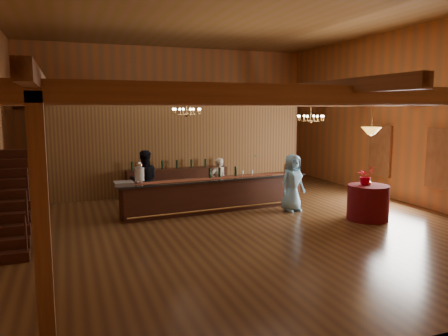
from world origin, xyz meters
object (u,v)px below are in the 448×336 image
object	(u,v)px
beverage_dispenser	(139,173)
bartender	(218,181)
raffle_drum	(289,168)
guest	(292,183)
tasting_bar	(216,194)
staff_second	(144,180)
backbar_shelf	(177,182)
floor_plant	(254,171)
chandelier_right	(311,118)
round_table	(368,203)
chandelier_left	(187,111)
pendant_lamp	(371,131)

from	to	relation	value
beverage_dispenser	bartender	world-z (taller)	beverage_dispenser
raffle_drum	guest	size ratio (longest dim) A/B	0.20
tasting_bar	staff_second	xyz separation A→B (m)	(-1.95, 0.81, 0.40)
backbar_shelf	floor_plant	distance (m)	3.07
raffle_drum	chandelier_right	size ratio (longest dim) A/B	0.42
beverage_dispenser	raffle_drum	xyz separation A→B (m)	(4.75, 0.34, -0.11)
floor_plant	round_table	bearing A→B (deg)	-79.03
chandelier_left	raffle_drum	bearing A→B (deg)	3.06
staff_second	bartender	bearing A→B (deg)	-178.44
guest	raffle_drum	bearing A→B (deg)	53.38
beverage_dispenser	floor_plant	distance (m)	5.69
round_table	backbar_shelf	bearing A→B (deg)	129.78
backbar_shelf	pendant_lamp	world-z (taller)	pendant_lamp
chandelier_right	staff_second	distance (m)	5.31
staff_second	guest	distance (m)	4.34
raffle_drum	backbar_shelf	bearing A→B (deg)	142.75
beverage_dispenser	bartender	size ratio (longest dim) A/B	0.41
chandelier_left	tasting_bar	bearing A→B (deg)	-0.44
tasting_bar	round_table	world-z (taller)	tasting_bar
round_table	pendant_lamp	world-z (taller)	pendant_lamp
pendant_lamp	backbar_shelf	bearing A→B (deg)	129.78
raffle_drum	staff_second	distance (m)	4.51
bartender	tasting_bar	bearing A→B (deg)	55.39
tasting_bar	guest	distance (m)	2.26
beverage_dispenser	round_table	distance (m)	6.22
beverage_dispenser	pendant_lamp	size ratio (longest dim) A/B	0.67
chandelier_right	floor_plant	world-z (taller)	chandelier_right
beverage_dispenser	guest	bearing A→B (deg)	-8.15
guest	chandelier_right	bearing A→B (deg)	15.29
pendant_lamp	guest	size ratio (longest dim) A/B	0.54
backbar_shelf	guest	distance (m)	4.23
staff_second	guest	size ratio (longest dim) A/B	1.06
staff_second	floor_plant	xyz separation A→B (m)	(4.44, 2.13, -0.23)
chandelier_left	floor_plant	world-z (taller)	chandelier_left
round_table	chandelier_right	distance (m)	3.08
backbar_shelf	chandelier_right	distance (m)	4.99
round_table	guest	size ratio (longest dim) A/B	0.65
chandelier_left	chandelier_right	world-z (taller)	same
floor_plant	tasting_bar	bearing A→B (deg)	-130.33
beverage_dispenser	guest	distance (m)	4.39
chandelier_left	staff_second	bearing A→B (deg)	143.83
pendant_lamp	staff_second	world-z (taller)	pendant_lamp
chandelier_left	beverage_dispenser	bearing A→B (deg)	-173.24
chandelier_right	pendant_lamp	size ratio (longest dim) A/B	0.89
pendant_lamp	floor_plant	bearing A→B (deg)	100.97
beverage_dispenser	chandelier_left	distance (m)	2.17
beverage_dispenser	pendant_lamp	xyz separation A→B (m)	(5.76, -2.22, 1.15)
raffle_drum	bartender	xyz separation A→B (m)	(-2.15, 0.62, -0.41)
round_table	chandelier_right	size ratio (longest dim) A/B	1.37
raffle_drum	backbar_shelf	xyz separation A→B (m)	(-3.05, 2.32, -0.66)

